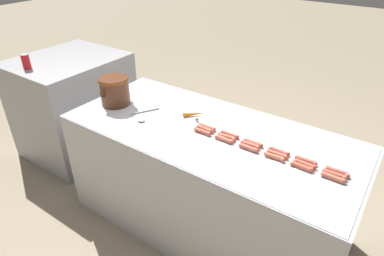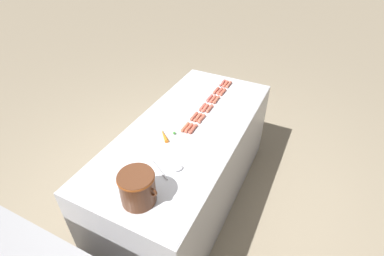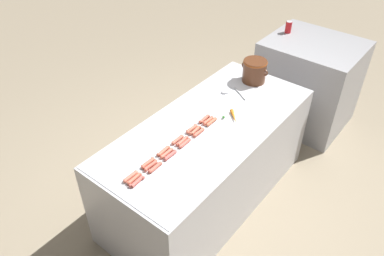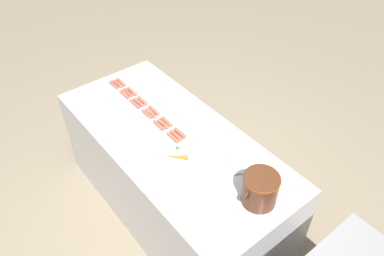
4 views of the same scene
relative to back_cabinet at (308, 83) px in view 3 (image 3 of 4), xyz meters
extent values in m
plane|color=gray|center=(-0.14, -1.66, -0.49)|extent=(20.00, 20.00, 0.00)
cube|color=#BCBCC1|center=(-0.14, -1.66, -0.07)|extent=(0.89, 1.99, 0.84)
cube|color=silver|center=(-0.14, -1.66, 0.36)|extent=(0.87, 1.95, 0.00)
cube|color=#A0A0A4|center=(0.00, 0.00, 0.00)|extent=(0.96, 0.83, 0.97)
cylinder|color=#C76750|center=(-0.20, -2.47, 0.37)|extent=(0.03, 0.11, 0.03)
sphere|color=#C76750|center=(-0.20, -2.52, 0.37)|extent=(0.03, 0.03, 0.03)
sphere|color=#C76750|center=(-0.20, -2.42, 0.37)|extent=(0.03, 0.03, 0.03)
cylinder|color=#CC6048|center=(-0.20, -2.30, 0.37)|extent=(0.03, 0.11, 0.03)
sphere|color=#CC6048|center=(-0.20, -2.35, 0.37)|extent=(0.03, 0.03, 0.03)
sphere|color=#CC6048|center=(-0.20, -2.25, 0.37)|extent=(0.03, 0.03, 0.03)
cylinder|color=#CC654C|center=(-0.20, -2.14, 0.37)|extent=(0.03, 0.11, 0.03)
sphere|color=#CC654C|center=(-0.20, -2.19, 0.37)|extent=(0.03, 0.03, 0.03)
sphere|color=#CC654C|center=(-0.19, -2.09, 0.37)|extent=(0.03, 0.03, 0.03)
cylinder|color=#C8634E|center=(-0.20, -1.98, 0.37)|extent=(0.03, 0.11, 0.03)
sphere|color=#C8634E|center=(-0.20, -2.03, 0.37)|extent=(0.03, 0.03, 0.03)
sphere|color=#C8634E|center=(-0.20, -1.92, 0.37)|extent=(0.03, 0.03, 0.03)
cylinder|color=#CD644D|center=(-0.20, -1.81, 0.37)|extent=(0.03, 0.11, 0.03)
sphere|color=#CD644D|center=(-0.20, -1.86, 0.37)|extent=(0.03, 0.03, 0.03)
sphere|color=#CD644D|center=(-0.20, -1.75, 0.37)|extent=(0.03, 0.03, 0.03)
cylinder|color=#C35B47|center=(-0.20, -1.64, 0.37)|extent=(0.03, 0.11, 0.03)
sphere|color=#C35B47|center=(-0.20, -1.70, 0.37)|extent=(0.03, 0.03, 0.03)
sphere|color=#C35B47|center=(-0.20, -1.59, 0.37)|extent=(0.03, 0.03, 0.03)
cylinder|color=#CB6249|center=(-0.17, -2.47, 0.37)|extent=(0.03, 0.11, 0.03)
sphere|color=#CB6249|center=(-0.17, -2.52, 0.37)|extent=(0.03, 0.03, 0.03)
sphere|color=#CB6249|center=(-0.16, -2.42, 0.37)|extent=(0.03, 0.03, 0.03)
cylinder|color=#C95C4A|center=(-0.17, -2.31, 0.37)|extent=(0.03, 0.11, 0.03)
sphere|color=#C95C4A|center=(-0.16, -2.36, 0.37)|extent=(0.03, 0.03, 0.03)
sphere|color=#C95C4A|center=(-0.17, -2.25, 0.37)|extent=(0.03, 0.03, 0.03)
cylinder|color=#C8644E|center=(-0.16, -2.14, 0.37)|extent=(0.03, 0.11, 0.03)
sphere|color=#C8644E|center=(-0.16, -2.19, 0.37)|extent=(0.03, 0.03, 0.03)
sphere|color=#C8644E|center=(-0.16, -2.09, 0.37)|extent=(0.03, 0.03, 0.03)
cylinder|color=#CE634F|center=(-0.16, -1.97, 0.37)|extent=(0.03, 0.11, 0.03)
sphere|color=#CE634F|center=(-0.17, -2.02, 0.37)|extent=(0.03, 0.03, 0.03)
sphere|color=#CE634F|center=(-0.16, -1.91, 0.37)|extent=(0.03, 0.03, 0.03)
cylinder|color=#C1654C|center=(-0.17, -1.80, 0.37)|extent=(0.04, 0.11, 0.03)
sphere|color=#C1654C|center=(-0.17, -1.86, 0.37)|extent=(0.03, 0.03, 0.03)
sphere|color=#C1654C|center=(-0.16, -1.75, 0.37)|extent=(0.03, 0.03, 0.03)
cylinder|color=#C96048|center=(-0.16, -1.64, 0.37)|extent=(0.03, 0.11, 0.03)
sphere|color=#C96048|center=(-0.16, -1.69, 0.37)|extent=(0.03, 0.03, 0.03)
sphere|color=#C96048|center=(-0.17, -1.59, 0.37)|extent=(0.03, 0.03, 0.03)
cylinder|color=#C4594F|center=(-0.13, -2.48, 0.37)|extent=(0.04, 0.11, 0.03)
sphere|color=#C4594F|center=(-0.13, -2.53, 0.37)|extent=(0.03, 0.03, 0.03)
sphere|color=#C4594F|center=(-0.13, -2.42, 0.37)|extent=(0.03, 0.03, 0.03)
cylinder|color=#C75E4B|center=(-0.13, -2.30, 0.37)|extent=(0.03, 0.11, 0.03)
sphere|color=#C75E4B|center=(-0.13, -2.35, 0.37)|extent=(0.03, 0.03, 0.03)
sphere|color=#C75E4B|center=(-0.13, -2.25, 0.37)|extent=(0.03, 0.03, 0.03)
cylinder|color=#C05951|center=(-0.13, -2.14, 0.37)|extent=(0.03, 0.11, 0.03)
sphere|color=#C05951|center=(-0.13, -2.19, 0.37)|extent=(0.03, 0.03, 0.03)
sphere|color=#C05951|center=(-0.13, -2.09, 0.37)|extent=(0.03, 0.03, 0.03)
cylinder|color=#CA5E4E|center=(-0.13, -1.97, 0.37)|extent=(0.03, 0.11, 0.03)
sphere|color=#CA5E4E|center=(-0.13, -2.03, 0.37)|extent=(0.03, 0.03, 0.03)
sphere|color=#CA5E4E|center=(-0.13, -1.92, 0.37)|extent=(0.03, 0.03, 0.03)
cylinder|color=#C85D47|center=(-0.13, -1.81, 0.37)|extent=(0.03, 0.11, 0.03)
sphere|color=#C85D47|center=(-0.13, -1.86, 0.37)|extent=(0.03, 0.03, 0.03)
sphere|color=#C85D47|center=(-0.13, -1.76, 0.37)|extent=(0.03, 0.03, 0.03)
cylinder|color=#C16547|center=(-0.13, -1.64, 0.37)|extent=(0.03, 0.11, 0.03)
sphere|color=#C16547|center=(-0.13, -1.69, 0.37)|extent=(0.03, 0.03, 0.03)
sphere|color=#C16547|center=(-0.13, -1.58, 0.37)|extent=(0.03, 0.03, 0.03)
cylinder|color=#562D19|center=(-0.21, -0.87, 0.46)|extent=(0.22, 0.22, 0.21)
torus|color=brown|center=(-0.21, -0.87, 0.56)|extent=(0.22, 0.22, 0.03)
torus|color=#562D19|center=(-0.32, -0.87, 0.48)|extent=(0.06, 0.02, 0.06)
torus|color=#562D19|center=(-0.11, -0.87, 0.48)|extent=(0.06, 0.02, 0.06)
cylinder|color=#B7B7BC|center=(-0.19, -1.14, 0.36)|extent=(0.20, 0.12, 0.01)
ellipsoid|color=#B7B7BC|center=(-0.30, -1.20, 0.37)|extent=(0.08, 0.09, 0.02)
cone|color=orange|center=(-0.03, -1.47, 0.37)|extent=(0.14, 0.14, 0.03)
sphere|color=#387F2D|center=(-0.09, -1.53, 0.37)|extent=(0.02, 0.02, 0.02)
cylinder|color=red|center=(-0.35, 0.03, 0.55)|extent=(0.07, 0.07, 0.12)
cylinder|color=silver|center=(-0.35, 0.03, 0.61)|extent=(0.06, 0.06, 0.00)
camera|label=1|loc=(-1.76, -2.65, 1.50)|focal=31.24mm
camera|label=2|loc=(-1.02, 0.02, 1.78)|focal=27.06mm
camera|label=3|loc=(1.25, -3.61, 2.21)|focal=35.39mm
camera|label=4|loc=(1.02, 0.03, 2.25)|focal=35.84mm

